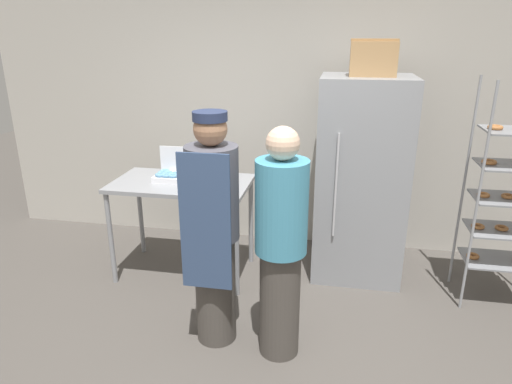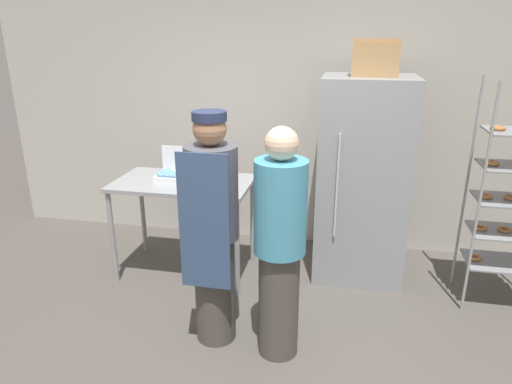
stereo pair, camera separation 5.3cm
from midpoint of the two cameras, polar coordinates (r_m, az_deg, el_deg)
name	(u,v)px [view 2 (the right image)]	position (r m, az deg, el deg)	size (l,w,h in m)	color
ground_plane	(247,377)	(3.26, -0.66, -22.07)	(14.00, 14.00, 0.00)	#4C4742
back_wall	(294,111)	(4.74, 5.12, 10.10)	(6.40, 0.12, 2.81)	#B7B2A8
refrigerator	(362,180)	(4.19, 13.52, 1.43)	(0.78, 0.74, 1.82)	gray
baking_rack	(510,198)	(4.14, 29.52, -0.67)	(0.58, 0.45, 1.84)	#93969B
prep_counter	(183,191)	(4.16, -8.70, 0.06)	(1.22, 0.71, 0.90)	gray
donut_box	(171,174)	(4.18, -10.27, 2.21)	(0.25, 0.24, 0.28)	white
blender_pitcher	(215,165)	(4.18, -4.84, 3.39)	(0.13, 0.13, 0.26)	black
binder_stack	(209,183)	(3.83, -5.56, 1.09)	(0.33, 0.27, 0.13)	silver
cardboard_storage_box	(375,58)	(4.00, 15.04, 15.86)	(0.38, 0.29, 0.29)	#A87F51
person_baker	(213,229)	(3.16, -4.95, -4.62)	(0.36, 0.38, 1.69)	#47423D
person_customer	(280,246)	(3.03, 3.49, -6.70)	(0.34, 0.34, 1.62)	#47423D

